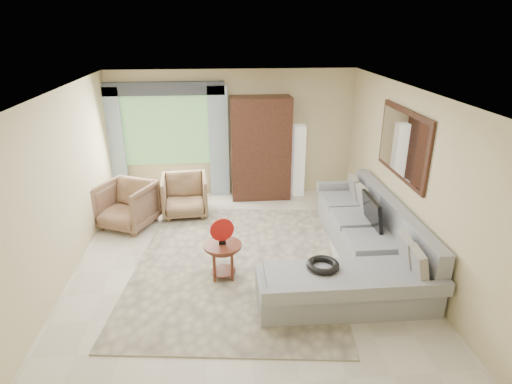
{
  "coord_description": "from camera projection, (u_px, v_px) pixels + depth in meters",
  "views": [
    {
      "loc": [
        -0.27,
        -5.66,
        3.46
      ],
      "look_at": [
        0.25,
        0.35,
        1.05
      ],
      "focal_mm": 30.0,
      "sensor_mm": 36.0,
      "label": 1
    }
  ],
  "objects": [
    {
      "name": "window",
      "position": [
        166.0,
        131.0,
        8.66
      ],
      "size": [
        1.8,
        0.04,
        1.4
      ],
      "primitive_type": "cube",
      "color": "#669E59",
      "rests_on": "wall_back"
    },
    {
      "name": "armchair_right",
      "position": [
        185.0,
        195.0,
        8.11
      ],
      "size": [
        0.89,
        0.91,
        0.78
      ],
      "primitive_type": "imported",
      "rotation": [
        0.0,
        0.0,
        0.07
      ],
      "color": "olive",
      "rests_on": "ground"
    },
    {
      "name": "valance",
      "position": [
        163.0,
        89.0,
        8.28
      ],
      "size": [
        2.4,
        0.12,
        0.26
      ],
      "primitive_type": "cube",
      "color": "#1E232D",
      "rests_on": "wall_back"
    },
    {
      "name": "armchair_left",
      "position": [
        127.0,
        205.0,
        7.64
      ],
      "size": [
        1.17,
        1.18,
        0.82
      ],
      "primitive_type": "imported",
      "rotation": [
        0.0,
        0.0,
        -0.43
      ],
      "color": "#89674A",
      "rests_on": "ground"
    },
    {
      "name": "sectional_sofa",
      "position": [
        361.0,
        249.0,
        6.42
      ],
      "size": [
        2.3,
        3.46,
        0.9
      ],
      "color": "#9FA2A8",
      "rests_on": "ground"
    },
    {
      "name": "red_disc",
      "position": [
        222.0,
        230.0,
        5.93
      ],
      "size": [
        0.34,
        0.1,
        0.34
      ],
      "primitive_type": "cylinder",
      "rotation": [
        1.57,
        0.0,
        0.22
      ],
      "color": "#AD1511",
      "rests_on": "coffee_table"
    },
    {
      "name": "garden_hose",
      "position": [
        323.0,
        265.0,
        5.5
      ],
      "size": [
        0.43,
        0.43,
        0.09
      ],
      "primitive_type": "torus",
      "color": "black",
      "rests_on": "sectional_sofa"
    },
    {
      "name": "wall_mirror",
      "position": [
        403.0,
        144.0,
        6.41
      ],
      "size": [
        0.05,
        1.7,
        1.05
      ],
      "color": "black",
      "rests_on": "wall_right"
    },
    {
      "name": "ground",
      "position": [
        242.0,
        265.0,
        6.54
      ],
      "size": [
        6.0,
        6.0,
        0.0
      ],
      "primitive_type": "plane",
      "color": "silver",
      "rests_on": "ground"
    },
    {
      "name": "armoire",
      "position": [
        261.0,
        149.0,
        8.71
      ],
      "size": [
        1.2,
        0.55,
        2.1
      ],
      "primitive_type": "cube",
      "color": "#321810",
      "rests_on": "ground"
    },
    {
      "name": "potted_plant",
      "position": [
        137.0,
        188.0,
        8.78
      ],
      "size": [
        0.6,
        0.55,
        0.55
      ],
      "primitive_type": "imported",
      "rotation": [
        0.0,
        0.0,
        -0.28
      ],
      "color": "#999999",
      "rests_on": "ground"
    },
    {
      "name": "curtain_right",
      "position": [
        219.0,
        143.0,
        8.76
      ],
      "size": [
        0.4,
        0.08,
        2.3
      ],
      "primitive_type": "cube",
      "color": "#9EB7CC",
      "rests_on": "ground"
    },
    {
      "name": "floor_lamp",
      "position": [
        298.0,
        161.0,
        8.94
      ],
      "size": [
        0.24,
        0.24,
        1.5
      ],
      "primitive_type": "cube",
      "color": "silver",
      "rests_on": "ground"
    },
    {
      "name": "tv_screen",
      "position": [
        372.0,
        211.0,
        6.63
      ],
      "size": [
        0.14,
        0.74,
        0.48
      ],
      "primitive_type": "cube",
      "rotation": [
        0.0,
        -0.17,
        0.0
      ],
      "color": "black",
      "rests_on": "sectional_sofa"
    },
    {
      "name": "curtain_left",
      "position": [
        114.0,
        145.0,
        8.59
      ],
      "size": [
        0.4,
        0.08,
        2.3
      ],
      "primitive_type": "cube",
      "color": "#9EB7CC",
      "rests_on": "ground"
    },
    {
      "name": "coffee_table",
      "position": [
        223.0,
        260.0,
        6.11
      ],
      "size": [
        0.54,
        0.54,
        0.54
      ],
      "rotation": [
        0.0,
        0.0,
        0.26
      ],
      "color": "#451D12",
      "rests_on": "ground"
    },
    {
      "name": "area_rug",
      "position": [
        236.0,
        263.0,
        6.57
      ],
      "size": [
        3.44,
        4.32,
        0.02
      ],
      "primitive_type": "cube",
      "rotation": [
        0.0,
        0.0,
        -0.12
      ],
      "color": "#BAB393",
      "rests_on": "ground"
    }
  ]
}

